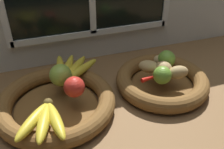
% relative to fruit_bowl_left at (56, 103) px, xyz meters
% --- Properties ---
extents(ground_plane, '(1.40, 0.90, 0.03)m').
position_rel_fruit_bowl_left_xyz_m(ground_plane, '(0.20, 0.00, -0.04)').
color(ground_plane, brown).
extents(fruit_bowl_left, '(0.38, 0.38, 0.06)m').
position_rel_fruit_bowl_left_xyz_m(fruit_bowl_left, '(0.00, 0.00, 0.00)').
color(fruit_bowl_left, brown).
rests_on(fruit_bowl_left, ground_plane).
extents(fruit_bowl_right, '(0.33, 0.33, 0.06)m').
position_rel_fruit_bowl_left_xyz_m(fruit_bowl_right, '(0.38, 0.00, 0.00)').
color(fruit_bowl_right, brown).
rests_on(fruit_bowl_right, ground_plane).
extents(apple_green_back, '(0.07, 0.07, 0.07)m').
position_rel_fruit_bowl_left_xyz_m(apple_green_back, '(0.03, 0.05, 0.07)').
color(apple_green_back, '#8CAD3D').
rests_on(apple_green_back, fruit_bowl_left).
extents(apple_red_right, '(0.07, 0.07, 0.07)m').
position_rel_fruit_bowl_left_xyz_m(apple_red_right, '(0.06, -0.02, 0.06)').
color(apple_red_right, red).
rests_on(apple_red_right, fruit_bowl_left).
extents(banana_bunch_front, '(0.14, 0.17, 0.03)m').
position_rel_fruit_bowl_left_xyz_m(banana_bunch_front, '(-0.04, -0.12, 0.05)').
color(banana_bunch_front, gold).
rests_on(banana_bunch_front, fruit_bowl_left).
extents(banana_bunch_back, '(0.17, 0.19, 0.03)m').
position_rel_fruit_bowl_left_xyz_m(banana_bunch_back, '(0.07, 0.11, 0.04)').
color(banana_bunch_back, gold).
rests_on(banana_bunch_back, fruit_bowl_left).
extents(potato_large, '(0.08, 0.08, 0.05)m').
position_rel_fruit_bowl_left_xyz_m(potato_large, '(0.38, -0.00, 0.05)').
color(potato_large, '#A38451').
rests_on(potato_large, fruit_bowl_right).
extents(potato_small, '(0.08, 0.05, 0.05)m').
position_rel_fruit_bowl_left_xyz_m(potato_small, '(0.42, -0.04, 0.05)').
color(potato_small, '#A38451').
rests_on(potato_small, fruit_bowl_right).
extents(potato_back, '(0.08, 0.09, 0.04)m').
position_rel_fruit_bowl_left_xyz_m(potato_back, '(0.40, 0.05, 0.05)').
color(potato_back, tan).
rests_on(potato_back, fruit_bowl_right).
extents(potato_oblong, '(0.09, 0.08, 0.04)m').
position_rel_fruit_bowl_left_xyz_m(potato_oblong, '(0.34, 0.03, 0.05)').
color(potato_oblong, tan).
rests_on(potato_oblong, fruit_bowl_right).
extents(lime_near, '(0.06, 0.06, 0.06)m').
position_rel_fruit_bowl_left_xyz_m(lime_near, '(0.35, -0.04, 0.06)').
color(lime_near, olive).
rests_on(lime_near, fruit_bowl_right).
extents(lime_far, '(0.06, 0.06, 0.06)m').
position_rel_fruit_bowl_left_xyz_m(lime_far, '(0.41, 0.04, 0.06)').
color(lime_far, '#6B9E33').
rests_on(lime_far, fruit_bowl_right).
extents(chili_pepper, '(0.14, 0.04, 0.02)m').
position_rel_fruit_bowl_left_xyz_m(chili_pepper, '(0.35, -0.01, 0.04)').
color(chili_pepper, red).
rests_on(chili_pepper, fruit_bowl_right).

